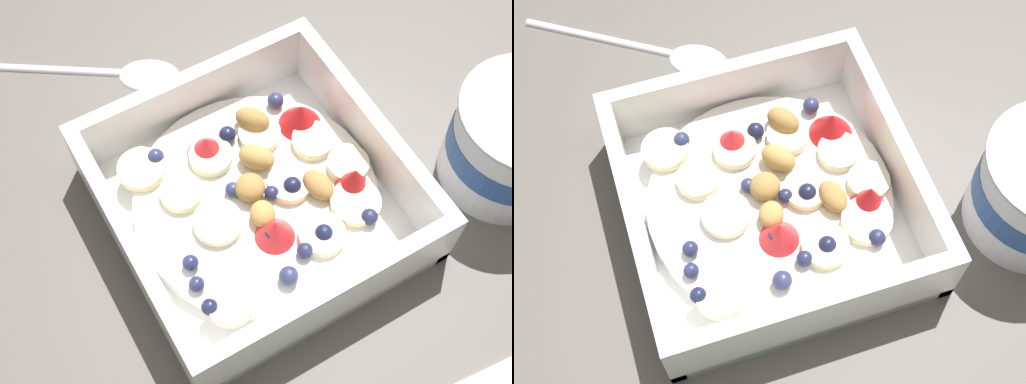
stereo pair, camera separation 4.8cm
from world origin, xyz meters
TOP-DOWN VIEW (x-y plane):
  - ground_plane at (0.00, 0.00)m, footprint 2.40×2.40m
  - fruit_bowl at (-0.02, 0.01)m, footprint 0.19×0.19m
  - spoon at (-0.18, -0.02)m, footprint 0.11×0.16m

SIDE VIEW (x-z plane):
  - ground_plane at x=0.00m, z-range 0.00..0.00m
  - spoon at x=-0.18m, z-range 0.00..0.01m
  - fruit_bowl at x=-0.02m, z-range -0.01..0.05m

